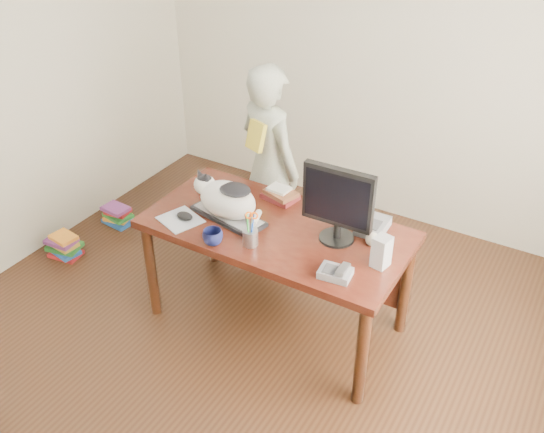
{
  "coord_description": "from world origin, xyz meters",
  "views": [
    {
      "loc": [
        1.52,
        -2.01,
        2.78
      ],
      "look_at": [
        0.0,
        0.55,
        0.85
      ],
      "focal_mm": 40.0,
      "sensor_mm": 36.0,
      "label": 1
    }
  ],
  "objects_px": {
    "mouse": "(185,216)",
    "phone": "(336,272)",
    "keyboard": "(228,216)",
    "book_stack": "(280,194)",
    "baseball": "(372,239)",
    "desk": "(283,240)",
    "pen_cup": "(250,236)",
    "monitor": "(338,201)",
    "speaker": "(381,252)",
    "book_pile_a": "(64,246)",
    "person": "(269,166)",
    "cat": "(226,197)",
    "book_pile_b": "(118,215)",
    "calculator": "(373,226)",
    "coffee_mug": "(213,237)"
  },
  "relations": [
    {
      "from": "speaker",
      "to": "calculator",
      "type": "bearing_deg",
      "value": 130.32
    },
    {
      "from": "coffee_mug",
      "to": "keyboard",
      "type": "bearing_deg",
      "value": 106.01
    },
    {
      "from": "baseball",
      "to": "mouse",
      "type": "bearing_deg",
      "value": -163.06
    },
    {
      "from": "desk",
      "to": "book_pile_a",
      "type": "bearing_deg",
      "value": -170.97
    },
    {
      "from": "book_stack",
      "to": "mouse",
      "type": "bearing_deg",
      "value": -114.88
    },
    {
      "from": "pen_cup",
      "to": "calculator",
      "type": "height_order",
      "value": "pen_cup"
    },
    {
      "from": "mouse",
      "to": "pen_cup",
      "type": "bearing_deg",
      "value": 17.61
    },
    {
      "from": "keyboard",
      "to": "book_stack",
      "type": "bearing_deg",
      "value": 76.23
    },
    {
      "from": "book_stack",
      "to": "book_pile_a",
      "type": "relative_size",
      "value": 0.89
    },
    {
      "from": "desk",
      "to": "coffee_mug",
      "type": "distance_m",
      "value": 0.51
    },
    {
      "from": "phone",
      "to": "speaker",
      "type": "height_order",
      "value": "speaker"
    },
    {
      "from": "speaker",
      "to": "book_pile_a",
      "type": "bearing_deg",
      "value": -165.63
    },
    {
      "from": "keyboard",
      "to": "mouse",
      "type": "distance_m",
      "value": 0.27
    },
    {
      "from": "pen_cup",
      "to": "mouse",
      "type": "xyz_separation_m",
      "value": [
        -0.49,
        0.02,
        -0.04
      ]
    },
    {
      "from": "book_pile_b",
      "to": "coffee_mug",
      "type": "bearing_deg",
      "value": -24.71
    },
    {
      "from": "monitor",
      "to": "calculator",
      "type": "bearing_deg",
      "value": 54.85
    },
    {
      "from": "mouse",
      "to": "baseball",
      "type": "relative_size",
      "value": 1.55
    },
    {
      "from": "coffee_mug",
      "to": "person",
      "type": "xyz_separation_m",
      "value": [
        -0.21,
        0.98,
        -0.05
      ]
    },
    {
      "from": "monitor",
      "to": "pen_cup",
      "type": "bearing_deg",
      "value": -145.89
    },
    {
      "from": "speaker",
      "to": "baseball",
      "type": "relative_size",
      "value": 2.29
    },
    {
      "from": "keyboard",
      "to": "pen_cup",
      "type": "relative_size",
      "value": 2.32
    },
    {
      "from": "coffee_mug",
      "to": "person",
      "type": "relative_size",
      "value": 0.08
    },
    {
      "from": "coffee_mug",
      "to": "baseball",
      "type": "distance_m",
      "value": 0.91
    },
    {
      "from": "desk",
      "to": "book_stack",
      "type": "xyz_separation_m",
      "value": [
        -0.14,
        0.21,
        0.18
      ]
    },
    {
      "from": "monitor",
      "to": "speaker",
      "type": "xyz_separation_m",
      "value": [
        0.31,
        -0.09,
        -0.17
      ]
    },
    {
      "from": "baseball",
      "to": "person",
      "type": "height_order",
      "value": "person"
    },
    {
      "from": "speaker",
      "to": "book_stack",
      "type": "xyz_separation_m",
      "value": [
        -0.82,
        0.33,
        -0.06
      ]
    },
    {
      "from": "mouse",
      "to": "baseball",
      "type": "distance_m",
      "value": 1.14
    },
    {
      "from": "keyboard",
      "to": "book_pile_b",
      "type": "height_order",
      "value": "keyboard"
    },
    {
      "from": "book_pile_b",
      "to": "calculator",
      "type": "bearing_deg",
      "value": -2.31
    },
    {
      "from": "mouse",
      "to": "keyboard",
      "type": "bearing_deg",
      "value": 54.56
    },
    {
      "from": "desk",
      "to": "keyboard",
      "type": "xyz_separation_m",
      "value": [
        -0.3,
        -0.14,
        0.16
      ]
    },
    {
      "from": "cat",
      "to": "coffee_mug",
      "type": "distance_m",
      "value": 0.31
    },
    {
      "from": "person",
      "to": "book_pile_b",
      "type": "relative_size",
      "value": 5.8
    },
    {
      "from": "calculator",
      "to": "pen_cup",
      "type": "bearing_deg",
      "value": -139.69
    },
    {
      "from": "coffee_mug",
      "to": "speaker",
      "type": "bearing_deg",
      "value": 18.26
    },
    {
      "from": "keyboard",
      "to": "speaker",
      "type": "relative_size",
      "value": 2.81
    },
    {
      "from": "book_stack",
      "to": "baseball",
      "type": "bearing_deg",
      "value": -1.49
    },
    {
      "from": "mouse",
      "to": "book_pile_b",
      "type": "height_order",
      "value": "mouse"
    },
    {
      "from": "cat",
      "to": "book_pile_a",
      "type": "height_order",
      "value": "cat"
    },
    {
      "from": "keyboard",
      "to": "book_pile_b",
      "type": "xyz_separation_m",
      "value": [
        -1.42,
        0.41,
        -0.69
      ]
    },
    {
      "from": "desk",
      "to": "pen_cup",
      "type": "relative_size",
      "value": 7.12
    },
    {
      "from": "mouse",
      "to": "phone",
      "type": "relative_size",
      "value": 0.68
    },
    {
      "from": "baseball",
      "to": "person",
      "type": "bearing_deg",
      "value": 152.2
    },
    {
      "from": "monitor",
      "to": "person",
      "type": "xyz_separation_m",
      "value": [
        -0.8,
        0.6,
        -0.27
      ]
    },
    {
      "from": "phone",
      "to": "person",
      "type": "bearing_deg",
      "value": 130.18
    },
    {
      "from": "pen_cup",
      "to": "speaker",
      "type": "distance_m",
      "value": 0.74
    },
    {
      "from": "phone",
      "to": "baseball",
      "type": "distance_m",
      "value": 0.37
    },
    {
      "from": "desk",
      "to": "keyboard",
      "type": "height_order",
      "value": "keyboard"
    },
    {
      "from": "book_stack",
      "to": "book_pile_b",
      "type": "height_order",
      "value": "book_stack"
    }
  ]
}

